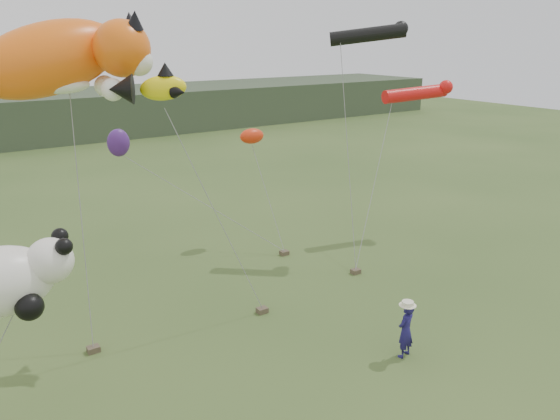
% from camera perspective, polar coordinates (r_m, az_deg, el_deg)
% --- Properties ---
extents(ground, '(120.00, 120.00, 0.00)m').
position_cam_1_polar(ground, '(16.60, 9.98, -15.42)').
color(ground, '#385123').
rests_on(ground, ground).
extents(headland, '(90.00, 13.00, 4.00)m').
position_cam_1_polar(headland, '(55.35, -26.99, 8.39)').
color(headland, '#2D3D28').
rests_on(headland, ground).
extents(festival_attendant, '(0.69, 0.53, 1.69)m').
position_cam_1_polar(festival_attendant, '(16.63, 12.99, -12.16)').
color(festival_attendant, '#1C1756').
rests_on(festival_attendant, ground).
extents(sandbag_anchors, '(14.46, 5.61, 0.18)m').
position_cam_1_polar(sandbag_anchors, '(18.95, -6.45, -10.48)').
color(sandbag_anchors, brown).
rests_on(sandbag_anchors, ground).
extents(cat_kite, '(5.78, 3.08, 2.96)m').
position_cam_1_polar(cat_kite, '(16.99, -21.48, 14.60)').
color(cat_kite, orange).
rests_on(cat_kite, ground).
extents(fish_kite, '(2.30, 1.51, 1.10)m').
position_cam_1_polar(fish_kite, '(15.79, -13.64, 12.34)').
color(fish_kite, yellow).
rests_on(fish_kite, ground).
extents(tube_kites, '(6.43, 2.33, 3.48)m').
position_cam_1_polar(tube_kites, '(24.90, 12.48, 14.40)').
color(tube_kites, black).
rests_on(tube_kites, ground).
extents(panda_kite, '(2.95, 1.91, 1.83)m').
position_cam_1_polar(panda_kite, '(14.43, -26.55, -6.49)').
color(panda_kite, white).
rests_on(panda_kite, ground).
extents(misc_kites, '(6.29, 2.86, 1.17)m').
position_cam_1_polar(misc_kites, '(23.99, -10.89, 7.20)').
color(misc_kites, red).
rests_on(misc_kites, ground).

